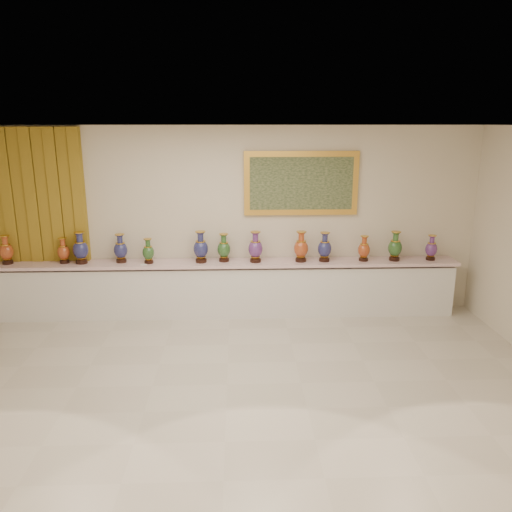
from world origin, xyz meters
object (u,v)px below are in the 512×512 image
at_px(vase_1, 64,252).
at_px(counter, 229,289).
at_px(vase_0, 6,251).
at_px(vase_2, 81,249).

bearing_deg(vase_1, counter, -0.10).
bearing_deg(vase_0, counter, 0.09).
distance_m(vase_0, vase_1, 0.87).
xyz_separation_m(vase_1, vase_2, (0.28, -0.03, 0.04)).
distance_m(counter, vase_1, 2.66).
height_order(vase_0, vase_1, vase_0).
xyz_separation_m(vase_0, vase_2, (1.15, -0.02, 0.02)).
relative_size(vase_0, vase_2, 0.90).
relative_size(vase_0, vase_1, 1.12).
distance_m(counter, vase_2, 2.40).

